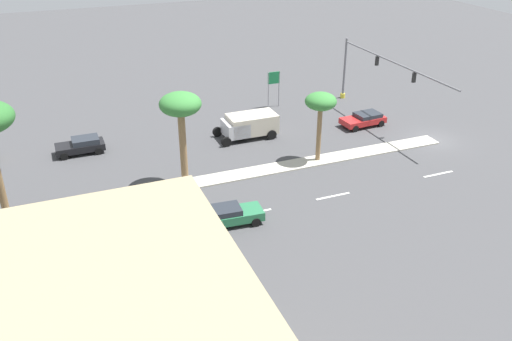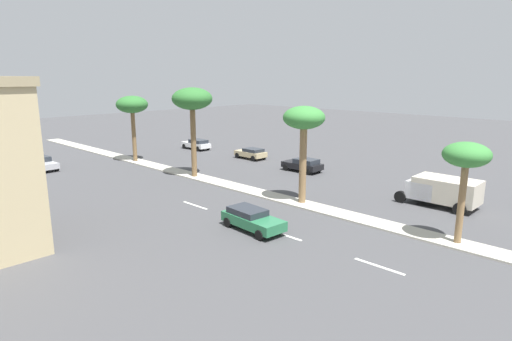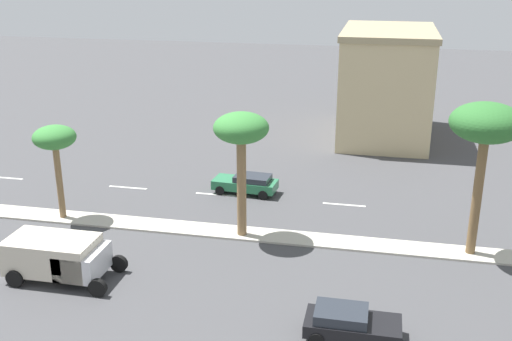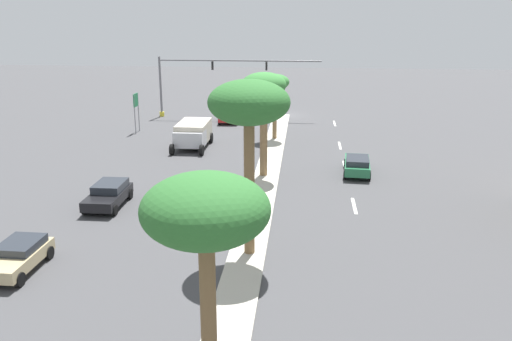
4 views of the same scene
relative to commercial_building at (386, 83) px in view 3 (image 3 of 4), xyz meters
name	(u,v)px [view 3 (image 3 of 4)]	position (x,y,z in m)	size (l,w,h in m)	color
ground_plane	(315,241)	(22.98, -3.40, -4.78)	(160.00, 160.00, 0.00)	#424244
median_curb	(458,253)	(22.98, 4.49, -4.72)	(1.80, 71.00, 0.12)	#B7B2A3
lane_stripe_mid	(5,178)	(17.21, -27.01, -4.78)	(0.20, 2.80, 0.01)	silver
lane_stripe_left	(128,188)	(17.21, -17.36, -4.78)	(0.20, 2.80, 0.01)	silver
lane_stripe_right	(216,194)	(17.21, -10.94, -4.78)	(0.20, 2.80, 0.01)	silver
lane_stripe_leading	(344,205)	(17.21, -2.18, -4.78)	(0.20, 2.80, 0.01)	silver
commercial_building	(386,83)	(0.00, 0.00, 0.00)	(12.84, 7.85, 9.53)	#C6B284
palm_tree_far	(55,140)	(23.08, -19.15, 0.30)	(2.57, 2.57, 5.87)	olive
palm_tree_mid	(241,133)	(23.20, -7.68, 1.45)	(3.10, 3.10, 7.29)	olive
palm_tree_right	(486,127)	(22.87, 5.11, 2.47)	(3.74, 3.74, 8.38)	brown
sedan_green_left	(247,183)	(16.49, -8.91, -4.05)	(2.16, 4.48, 1.33)	#287047
sedan_black_right	(350,323)	(32.10, -0.87, -4.05)	(2.01, 4.09, 1.36)	black
box_truck	(61,256)	(29.93, -15.46, -3.55)	(2.76, 5.64, 2.17)	silver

